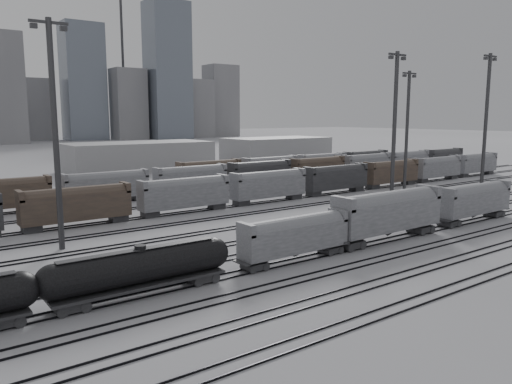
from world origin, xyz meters
TOP-DOWN VIEW (x-y plane):
  - ground at (0.00, 0.00)m, footprint 900.00×900.00m
  - tracks at (0.00, 17.50)m, footprint 220.00×71.50m
  - tank_car_b at (-29.80, 1.00)m, footprint 17.36×2.89m
  - hopper_car_a at (-12.39, 1.00)m, footprint 13.36×2.65m
  - hopper_car_b at (2.81, 1.00)m, footprint 16.89×3.36m
  - hopper_car_c at (22.06, 1.00)m, footprint 15.03×2.99m
  - light_mast_b at (-31.09, 20.84)m, footprint 4.16×0.67m
  - light_mast_c at (19.32, 13.70)m, footprint 4.06×0.65m
  - light_mast_d at (32.54, 21.22)m, footprint 3.78×0.60m
  - light_mast_e at (52.26, 16.87)m, footprint 4.44×0.71m
  - bg_string_near at (8.00, 32.00)m, footprint 151.00×3.00m
  - bg_string_mid at (18.00, 48.00)m, footprint 151.00×3.00m
  - bg_string_far at (35.50, 56.00)m, footprint 66.00×3.00m
  - warehouse_mid at (10.00, 95.00)m, footprint 40.00×18.00m
  - warehouse_right at (60.00, 95.00)m, footprint 35.00×18.00m
  - skyline at (10.84, 280.00)m, footprint 316.00×22.40m
  - crane_right at (91.26, 305.00)m, footprint 42.00×1.80m

SIDE VIEW (x-z plane):
  - ground at x=0.00m, z-range 0.00..0.00m
  - tracks at x=0.00m, z-range 0.00..0.16m
  - tank_car_b at x=-29.80m, z-range 0.34..4.63m
  - bg_string_far at x=35.50m, z-range 0.00..5.60m
  - bg_string_near at x=8.00m, z-range 0.00..5.60m
  - bg_string_mid at x=18.00m, z-range 0.00..5.60m
  - hopper_car_a at x=-12.39m, z-range 0.56..5.34m
  - hopper_car_c at x=22.06m, z-range 0.63..6.01m
  - hopper_car_b at x=2.81m, z-range 0.71..6.75m
  - warehouse_mid at x=10.00m, z-range 0.00..8.00m
  - warehouse_right at x=60.00m, z-range 0.00..8.00m
  - light_mast_d at x=32.54m, z-range 0.72..24.35m
  - light_mast_c at x=19.32m, z-range 0.77..26.18m
  - light_mast_b at x=-31.09m, z-range 0.79..26.82m
  - light_mast_e at x=52.26m, z-range 0.85..28.60m
  - skyline at x=10.84m, z-range -12.77..82.23m
  - crane_right at x=91.26m, z-range 7.39..107.39m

